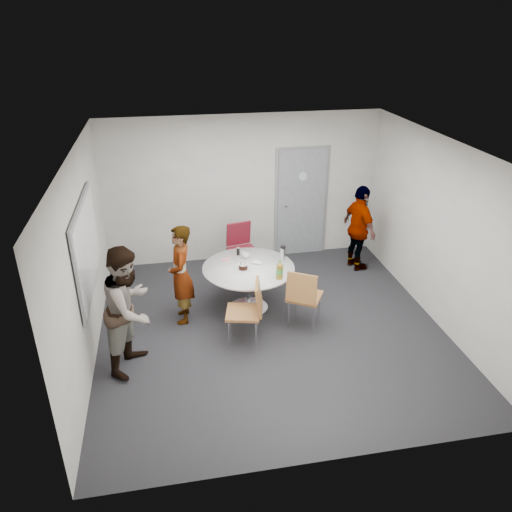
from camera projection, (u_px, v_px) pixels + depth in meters
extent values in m
plane|color=black|center=(271.00, 328.00, 7.44)|extent=(5.00, 5.00, 0.00)
plane|color=silver|center=(274.00, 149.00, 6.25)|extent=(5.00, 5.00, 0.00)
plane|color=#B0AEA7|center=(243.00, 189.00, 9.05)|extent=(5.00, 0.00, 5.00)
plane|color=#B0AEA7|center=(83.00, 261.00, 6.43)|extent=(0.00, 5.00, 5.00)
plane|color=#B0AEA7|center=(440.00, 233.00, 7.26)|extent=(0.00, 5.00, 5.00)
plane|color=#B0AEA7|center=(330.00, 358.00, 4.64)|extent=(5.00, 0.00, 5.00)
cube|color=slate|center=(301.00, 203.00, 9.35)|extent=(0.90, 0.05, 2.05)
cube|color=gray|center=(301.00, 203.00, 9.37)|extent=(1.02, 0.04, 2.12)
cylinder|color=#B2BFC6|center=(303.00, 176.00, 9.09)|extent=(0.16, 0.01, 0.16)
cylinder|color=silver|center=(285.00, 205.00, 9.25)|extent=(0.04, 0.14, 0.04)
cube|color=gray|center=(87.00, 248.00, 6.57)|extent=(0.03, 1.90, 1.25)
cube|color=white|center=(88.00, 248.00, 6.57)|extent=(0.01, 1.78, 1.13)
cylinder|color=silver|center=(248.00, 268.00, 7.63)|extent=(1.41, 1.41, 0.03)
cylinder|color=silver|center=(249.00, 288.00, 7.79)|extent=(0.09, 0.09, 0.69)
cylinder|color=silver|center=(249.00, 307.00, 7.94)|extent=(0.61, 0.61, 0.02)
cylinder|color=silver|center=(243.00, 269.00, 7.55)|extent=(0.18, 0.18, 0.01)
cylinder|color=black|center=(243.00, 267.00, 7.54)|extent=(0.13, 0.13, 0.07)
cylinder|color=white|center=(243.00, 264.00, 7.52)|extent=(0.14, 0.14, 0.02)
cylinder|color=olive|center=(280.00, 272.00, 7.25)|extent=(0.10, 0.10, 0.23)
cylinder|color=#3E9039|center=(280.00, 271.00, 7.24)|extent=(0.10, 0.10, 0.09)
cone|color=olive|center=(280.00, 263.00, 7.19)|extent=(0.09, 0.09, 0.05)
cylinder|color=#449342|center=(280.00, 261.00, 7.17)|extent=(0.04, 0.04, 0.02)
imported|color=white|center=(246.00, 255.00, 7.89)|extent=(0.17, 0.17, 0.10)
cylinder|color=black|center=(238.00, 251.00, 7.98)|extent=(0.05, 0.05, 0.12)
cylinder|color=silver|center=(283.00, 254.00, 7.79)|extent=(0.08, 0.08, 0.21)
cylinder|color=black|center=(283.00, 247.00, 7.74)|extent=(0.08, 0.08, 0.03)
cube|color=#E3717D|center=(226.00, 259.00, 7.85)|extent=(0.12, 0.08, 0.02)
ellipsoid|color=silver|center=(257.00, 263.00, 7.72)|extent=(0.19, 0.19, 0.04)
cube|color=brown|center=(243.00, 313.00, 6.91)|extent=(0.55, 0.55, 0.04)
cube|color=brown|center=(259.00, 297.00, 6.80)|extent=(0.20, 0.45, 0.44)
cylinder|color=silver|center=(231.00, 320.00, 7.20)|extent=(0.02, 0.02, 0.49)
cylinder|color=silver|center=(229.00, 335.00, 6.86)|extent=(0.02, 0.02, 0.49)
cylinder|color=silver|center=(257.00, 320.00, 7.18)|extent=(0.02, 0.02, 0.49)
cylinder|color=silver|center=(256.00, 335.00, 6.85)|extent=(0.02, 0.02, 0.49)
cube|color=brown|center=(305.00, 296.00, 7.31)|extent=(0.63, 0.63, 0.04)
cube|color=brown|center=(301.00, 288.00, 7.02)|extent=(0.43, 0.31, 0.44)
cylinder|color=silver|center=(319.00, 307.00, 7.52)|extent=(0.02, 0.02, 0.49)
cylinder|color=silver|center=(296.00, 302.00, 7.63)|extent=(0.02, 0.02, 0.49)
cylinder|color=silver|center=(313.00, 320.00, 7.21)|extent=(0.02, 0.02, 0.49)
cylinder|color=silver|center=(288.00, 315.00, 7.32)|extent=(0.02, 0.02, 0.49)
cube|color=maroon|center=(243.00, 251.00, 8.69)|extent=(0.54, 0.54, 0.04)
cube|color=maroon|center=(239.00, 233.00, 8.76)|extent=(0.45, 0.19, 0.44)
cylinder|color=silver|center=(237.00, 270.00, 8.58)|extent=(0.02, 0.02, 0.49)
cylinder|color=silver|center=(257.00, 267.00, 8.71)|extent=(0.02, 0.02, 0.49)
cylinder|color=silver|center=(230.00, 261.00, 8.89)|extent=(0.02, 0.02, 0.49)
cylinder|color=silver|center=(249.00, 258.00, 9.02)|extent=(0.02, 0.02, 0.49)
imported|color=#A5C6EA|center=(181.00, 275.00, 7.33)|extent=(0.39, 0.57, 1.53)
imported|color=white|center=(130.00, 309.00, 6.32)|extent=(0.94, 1.03, 1.72)
imported|color=black|center=(359.00, 228.00, 8.87)|extent=(0.56, 0.98, 1.57)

